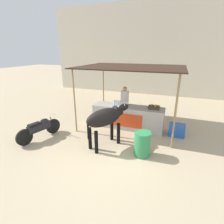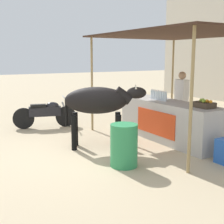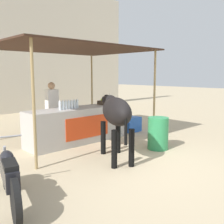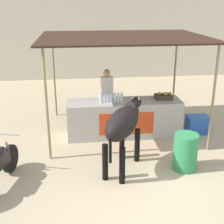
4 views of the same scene
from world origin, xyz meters
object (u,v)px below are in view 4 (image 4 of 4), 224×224
object	(u,v)px
stall_counter	(124,118)
cow	(123,124)
fruit_crate	(164,96)
cooler_box	(198,124)
vendor_behind_counter	(107,97)
water_barrel	(185,152)

from	to	relation	value
stall_counter	cow	size ratio (longest dim) A/B	1.69
fruit_crate	cooler_box	bearing A→B (deg)	-9.00
stall_counter	cow	world-z (taller)	cow
vendor_behind_counter	cooler_box	xyz separation A→B (m)	(2.41, -0.85, -0.61)
stall_counter	fruit_crate	xyz separation A→B (m)	(1.06, 0.05, 0.55)
cooler_box	stall_counter	bearing A→B (deg)	177.25
cooler_box	fruit_crate	bearing A→B (deg)	171.00
water_barrel	cow	bearing A→B (deg)	172.28
water_barrel	cow	world-z (taller)	cow
cooler_box	cow	bearing A→B (deg)	-144.35
stall_counter	cooler_box	xyz separation A→B (m)	(2.03, -0.10, -0.24)
fruit_crate	water_barrel	bearing A→B (deg)	-91.28
cow	vendor_behind_counter	bearing A→B (deg)	91.97
stall_counter	water_barrel	size ratio (longest dim) A/B	3.72
fruit_crate	cow	bearing A→B (deg)	-126.82
fruit_crate	cow	size ratio (longest dim) A/B	0.25
fruit_crate	water_barrel	size ratio (longest dim) A/B	0.55
stall_counter	cow	distance (m)	1.87
water_barrel	cow	xyz separation A→B (m)	(-1.32, 0.18, 0.63)
stall_counter	vendor_behind_counter	xyz separation A→B (m)	(-0.38, 0.75, 0.37)
vendor_behind_counter	water_barrel	bearing A→B (deg)	-62.50
cooler_box	vendor_behind_counter	bearing A→B (deg)	160.55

